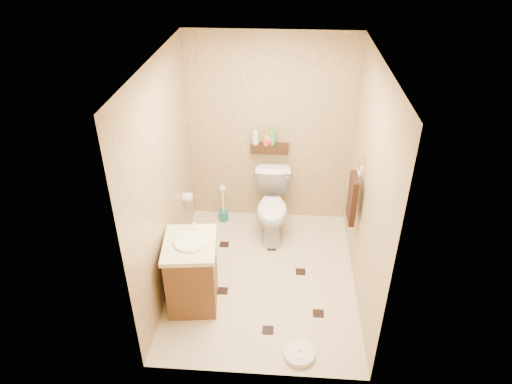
{
  "coord_description": "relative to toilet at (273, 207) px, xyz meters",
  "views": [
    {
      "loc": [
        0.19,
        -3.82,
        3.47
      ],
      "look_at": [
        -0.1,
        0.25,
        0.96
      ],
      "focal_mm": 32.0,
      "sensor_mm": 36.0,
      "label": 1
    }
  ],
  "objects": [
    {
      "name": "wall_front",
      "position": [
        -0.06,
        -2.08,
        0.81
      ],
      "size": [
        2.0,
        0.04,
        2.4
      ],
      "primitive_type": "cube",
      "color": "tan",
      "rests_on": "ground"
    },
    {
      "name": "wall_shelf",
      "position": [
        -0.06,
        0.34,
        0.63
      ],
      "size": [
        0.46,
        0.14,
        0.1
      ],
      "primitive_type": "cube",
      "color": "#331F0E",
      "rests_on": "wall_back"
    },
    {
      "name": "bathroom_scale",
      "position": [
        0.32,
        -1.87,
        -0.36
      ],
      "size": [
        0.33,
        0.33,
        0.06
      ],
      "rotation": [
        0.0,
        0.0,
        -0.13
      ],
      "color": "white",
      "rests_on": "ground"
    },
    {
      "name": "towel_ring",
      "position": [
        0.85,
        -0.58,
        0.55
      ],
      "size": [
        0.12,
        0.3,
        0.76
      ],
      "color": "silver",
      "rests_on": "wall_right"
    },
    {
      "name": "bottle_c",
      "position": [
        -0.07,
        0.34,
        0.75
      ],
      "size": [
        0.16,
        0.16,
        0.15
      ],
      "primitive_type": "imported",
      "rotation": [
        0.0,
        0.0,
        0.9
      ],
      "color": "red",
      "rests_on": "wall_shelf"
    },
    {
      "name": "toilet_paper",
      "position": [
        -1.0,
        -0.18,
        0.21
      ],
      "size": [
        0.12,
        0.11,
        0.12
      ],
      "color": "white",
      "rests_on": "wall_left"
    },
    {
      "name": "wall_back",
      "position": [
        -0.06,
        0.42,
        0.81
      ],
      "size": [
        2.0,
        0.04,
        2.4
      ],
      "primitive_type": "cube",
      "color": "tan",
      "rests_on": "ground"
    },
    {
      "name": "bottle_a",
      "position": [
        -0.24,
        0.34,
        0.8
      ],
      "size": [
        0.11,
        0.11,
        0.24
      ],
      "primitive_type": "imported",
      "rotation": [
        0.0,
        0.0,
        0.28
      ],
      "color": "beige",
      "rests_on": "wall_shelf"
    },
    {
      "name": "wall_left",
      "position": [
        -1.06,
        -0.83,
        0.81
      ],
      "size": [
        0.04,
        2.5,
        2.4
      ],
      "primitive_type": "cube",
      "color": "tan",
      "rests_on": "ground"
    },
    {
      "name": "vanity",
      "position": [
        -0.76,
        -1.23,
        -0.01
      ],
      "size": [
        0.57,
        0.67,
        0.87
      ],
      "rotation": [
        0.0,
        0.0,
        0.11
      ],
      "color": "brown",
      "rests_on": "ground"
    },
    {
      "name": "toilet",
      "position": [
        0.0,
        0.0,
        0.0
      ],
      "size": [
        0.47,
        0.79,
        0.79
      ],
      "primitive_type": "imported",
      "rotation": [
        0.0,
        0.0,
        0.04
      ],
      "color": "white",
      "rests_on": "ground"
    },
    {
      "name": "ground",
      "position": [
        -0.06,
        -0.83,
        -0.39
      ],
      "size": [
        2.5,
        2.5,
        0.0
      ],
      "primitive_type": "plane",
      "color": "beige",
      "rests_on": "ground"
    },
    {
      "name": "toilet_brush",
      "position": [
        -0.65,
        0.24,
        -0.21
      ],
      "size": [
        0.12,
        0.12,
        0.53
      ],
      "color": "#196561",
      "rests_on": "ground"
    },
    {
      "name": "floor_accents",
      "position": [
        -0.02,
        -0.89,
        -0.39
      ],
      "size": [
        1.21,
        1.41,
        0.01
      ],
      "color": "black",
      "rests_on": "ground"
    },
    {
      "name": "bottle_d",
      "position": [
        -0.04,
        0.34,
        0.8
      ],
      "size": [
        0.13,
        0.13,
        0.25
      ],
      "primitive_type": "imported",
      "rotation": [
        0.0,
        0.0,
        5.73
      ],
      "color": "green",
      "rests_on": "wall_shelf"
    },
    {
      "name": "ceiling",
      "position": [
        -0.06,
        -0.83,
        2.01
      ],
      "size": [
        2.0,
        2.5,
        0.02
      ],
      "primitive_type": "cube",
      "color": "silver",
      "rests_on": "wall_back"
    },
    {
      "name": "bottle_b",
      "position": [
        -0.09,
        0.34,
        0.76
      ],
      "size": [
        0.1,
        0.1,
        0.17
      ],
      "primitive_type": "imported",
      "rotation": [
        0.0,
        0.0,
        0.5
      ],
      "color": "orange",
      "rests_on": "wall_shelf"
    },
    {
      "name": "wall_right",
      "position": [
        0.94,
        -0.83,
        0.81
      ],
      "size": [
        0.04,
        2.5,
        2.4
      ],
      "primitive_type": "cube",
      "color": "tan",
      "rests_on": "ground"
    }
  ]
}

